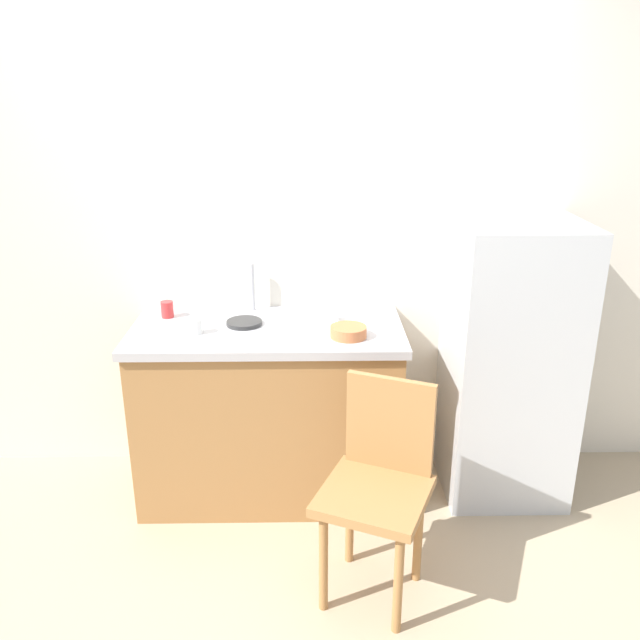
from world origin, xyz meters
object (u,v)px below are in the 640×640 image
Objects in this scene: chair at (379,481)px; dish_tray at (308,321)px; hotplate at (244,323)px; cup_white at (196,326)px; refrigerator at (508,361)px; terracotta_bowl at (349,332)px; cup_red at (167,309)px.

dish_tray is (-0.28, 0.71, 0.41)m from chair.
cup_white is (-0.21, -0.11, 0.03)m from hotplate.
hotplate is at bearing 176.82° from dish_tray.
hotplate is at bearing 151.87° from chair.
cup_white is at bearing -176.12° from refrigerator.
hotplate reaches higher than chair.
terracotta_bowl is 0.52m from hotplate.
refrigerator is at bearing -4.32° from cup_red.
refrigerator reaches higher than cup_white.
cup_white reaches higher than hotplate.
chair is 1.36m from cup_red.
cup_white is at bearing -52.13° from cup_red.
cup_red is (-0.39, 0.12, 0.03)m from hotplate.
terracotta_bowl is (0.18, -0.15, 0.00)m from dish_tray.
dish_tray is 1.69× the size of terracotta_bowl.
dish_tray is 3.99× the size of cup_white.
refrigerator is 1.55× the size of chair.
cup_white is at bearing 165.35° from chair.
chair is 1.09m from cup_white.
refrigerator is 1.00m from dish_tray.
cup_red is at bearing 127.87° from cup_white.
hotplate is 0.24m from cup_white.
dish_tray is (-0.98, -0.01, 0.22)m from refrigerator.
hotplate is 2.12× the size of cup_red.
refrigerator is at bearing 69.12° from chair.
chair is at bearing -41.14° from cup_red.
cup_white is 0.29m from cup_red.
refrigerator is at bearing 3.88° from cup_white.
dish_tray is at bearing 10.52° from cup_white.
refrigerator is 1.02m from chair.
dish_tray is 1.65× the size of hotplate.
terracotta_bowl is at bearing -39.31° from dish_tray.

